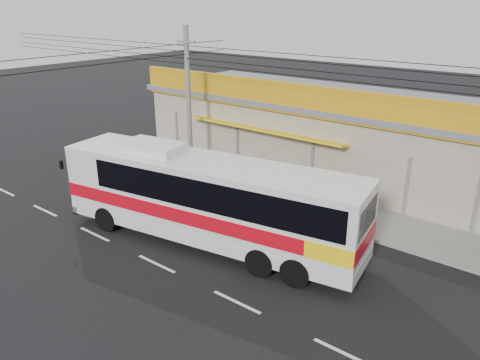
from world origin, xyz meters
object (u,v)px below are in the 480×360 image
Objects in this scene: utility_pole at (187,54)px; motorbike_red at (115,145)px; coach_bus at (212,197)px; motorbike_dark at (137,153)px.

motorbike_red is at bearing -178.73° from utility_pole.
motorbike_dark is at bearing 145.66° from coach_bus.
motorbike_red is 9.22m from utility_pole.
coach_bus is 9.55m from utility_pole.
motorbike_red is 2.31m from motorbike_dark.
utility_pole is at bearing 130.91° from coach_bus.
coach_bus is 0.39× the size of utility_pole.
motorbike_dark is 0.04× the size of utility_pole.
utility_pole is at bearing -66.78° from motorbike_dark.
coach_bus reaches higher than motorbike_red.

